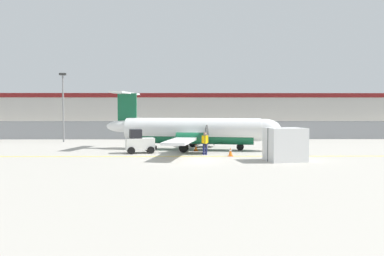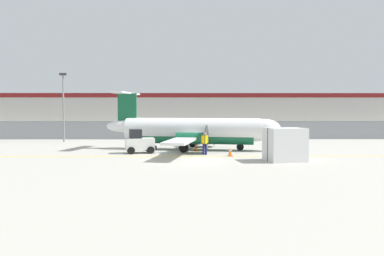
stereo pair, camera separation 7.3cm
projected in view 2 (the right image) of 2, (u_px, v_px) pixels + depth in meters
name	position (u px, v px, depth m)	size (l,w,h in m)	color
ground_plane	(186.00, 156.00, 27.25)	(140.00, 140.00, 0.01)	#ADA89E
perimeter_fence	(187.00, 130.00, 43.17)	(98.00, 0.10, 2.10)	gray
parking_lot_strip	(187.00, 133.00, 54.71)	(98.00, 17.00, 0.12)	#38383A
background_building	(187.00, 111.00, 73.02)	(91.00, 8.10, 6.50)	beige
commuter_airplane	(195.00, 131.00, 31.78)	(15.11, 16.02, 4.92)	white
baggage_tug	(139.00, 142.00, 29.26)	(2.53, 1.86, 1.88)	silver
ground_crew_worker	(205.00, 142.00, 28.22)	(0.54, 0.44, 1.70)	#191E4C
cargo_container	(285.00, 144.00, 24.74)	(2.70, 2.37, 2.20)	silver
traffic_cone_near_left	(230.00, 152.00, 27.32)	(0.36, 0.36, 0.64)	orange
traffic_cone_near_right	(196.00, 147.00, 30.89)	(0.36, 0.36, 0.64)	orange
parked_car_0	(87.00, 129.00, 49.95)	(4.28, 2.17, 1.58)	red
parked_car_1	(160.00, 127.00, 53.89)	(4.35, 2.34, 1.58)	silver
parked_car_2	(218.00, 127.00, 55.27)	(4.22, 2.03, 1.58)	#19662D
parked_car_3	(289.00, 129.00, 49.75)	(4.25, 2.10, 1.58)	black
apron_light_pole	(63.00, 101.00, 39.46)	(0.70, 0.30, 7.27)	slate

